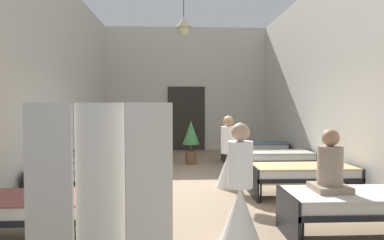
{
  "coord_description": "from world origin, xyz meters",
  "views": [
    {
      "loc": [
        -0.36,
        -6.9,
        1.67
      ],
      "look_at": [
        0.0,
        0.9,
        1.34
      ],
      "focal_mm": 30.89,
      "sensor_mm": 36.0,
      "label": 1
    }
  ],
  "objects_px": {
    "patient_seated_primary": "(125,139)",
    "bed_right_row_0": "(359,203)",
    "privacy_screen": "(100,203)",
    "bed_right_row_2": "(273,157)",
    "nurse_near_aisle": "(228,162)",
    "potted_plant": "(191,137)",
    "bed_left_row_0": "(46,207)",
    "patient_seated_secondary": "(330,168)",
    "bed_left_row_3": "(122,148)",
    "bed_left_row_1": "(88,175)",
    "bed_left_row_2": "(109,158)",
    "bed_right_row_3": "(254,147)",
    "nurse_mid_aisle": "(240,201)",
    "bed_right_row_1": "(303,173)"
  },
  "relations": [
    {
      "from": "bed_right_row_0",
      "to": "bed_left_row_2",
      "type": "bearing_deg",
      "value": 135.93
    },
    {
      "from": "patient_seated_primary",
      "to": "bed_left_row_3",
      "type": "bearing_deg",
      "value": 100.98
    },
    {
      "from": "bed_left_row_1",
      "to": "patient_seated_primary",
      "type": "relative_size",
      "value": 2.37
    },
    {
      "from": "bed_left_row_3",
      "to": "privacy_screen",
      "type": "height_order",
      "value": "privacy_screen"
    },
    {
      "from": "privacy_screen",
      "to": "bed_right_row_2",
      "type": "bearing_deg",
      "value": 50.49
    },
    {
      "from": "bed_left_row_1",
      "to": "bed_left_row_2",
      "type": "bearing_deg",
      "value": 90.0
    },
    {
      "from": "bed_left_row_2",
      "to": "potted_plant",
      "type": "relative_size",
      "value": 1.53
    },
    {
      "from": "bed_right_row_2",
      "to": "patient_seated_primary",
      "type": "xyz_separation_m",
      "value": [
        -3.58,
        0.1,
        0.43
      ]
    },
    {
      "from": "bed_left_row_0",
      "to": "bed_right_row_0",
      "type": "xyz_separation_m",
      "value": [
        3.93,
        0.0,
        0.0
      ]
    },
    {
      "from": "patient_seated_primary",
      "to": "bed_right_row_0",
      "type": "bearing_deg",
      "value": -47.45
    },
    {
      "from": "bed_right_row_2",
      "to": "potted_plant",
      "type": "distance_m",
      "value": 2.52
    },
    {
      "from": "patient_seated_secondary",
      "to": "bed_right_row_2",
      "type": "bearing_deg",
      "value": 84.62
    },
    {
      "from": "bed_right_row_2",
      "to": "patient_seated_secondary",
      "type": "bearing_deg",
      "value": -95.38
    },
    {
      "from": "bed_left_row_2",
      "to": "nurse_near_aisle",
      "type": "height_order",
      "value": "nurse_near_aisle"
    },
    {
      "from": "bed_right_row_0",
      "to": "nurse_mid_aisle",
      "type": "relative_size",
      "value": 1.28
    },
    {
      "from": "bed_right_row_3",
      "to": "patient_seated_primary",
      "type": "relative_size",
      "value": 2.37
    },
    {
      "from": "bed_left_row_0",
      "to": "bed_left_row_1",
      "type": "height_order",
      "value": "same"
    },
    {
      "from": "bed_left_row_3",
      "to": "potted_plant",
      "type": "relative_size",
      "value": 1.53
    },
    {
      "from": "nurse_near_aisle",
      "to": "patient_seated_primary",
      "type": "bearing_deg",
      "value": -120.79
    },
    {
      "from": "patient_seated_secondary",
      "to": "bed_right_row_0",
      "type": "bearing_deg",
      "value": -13.63
    },
    {
      "from": "bed_left_row_1",
      "to": "nurse_mid_aisle",
      "type": "distance_m",
      "value": 3.14
    },
    {
      "from": "bed_right_row_2",
      "to": "privacy_screen",
      "type": "distance_m",
      "value": 5.87
    },
    {
      "from": "bed_left_row_0",
      "to": "patient_seated_primary",
      "type": "relative_size",
      "value": 2.37
    },
    {
      "from": "bed_right_row_0",
      "to": "bed_right_row_2",
      "type": "xyz_separation_m",
      "value": [
        0.0,
        3.8,
        0.0
      ]
    },
    {
      "from": "bed_right_row_1",
      "to": "bed_right_row_2",
      "type": "relative_size",
      "value": 1.0
    },
    {
      "from": "patient_seated_primary",
      "to": "potted_plant",
      "type": "relative_size",
      "value": 0.64
    },
    {
      "from": "patient_seated_secondary",
      "to": "privacy_screen",
      "type": "distance_m",
      "value": 2.94
    },
    {
      "from": "bed_left_row_2",
      "to": "bed_right_row_2",
      "type": "bearing_deg",
      "value": 0.0
    },
    {
      "from": "bed_left_row_3",
      "to": "bed_left_row_1",
      "type": "bearing_deg",
      "value": -90.0
    },
    {
      "from": "nurse_mid_aisle",
      "to": "potted_plant",
      "type": "distance_m",
      "value": 5.59
    },
    {
      "from": "bed_right_row_0",
      "to": "bed_left_row_3",
      "type": "height_order",
      "value": "same"
    },
    {
      "from": "bed_right_row_3",
      "to": "bed_right_row_2",
      "type": "bearing_deg",
      "value": -90.0
    },
    {
      "from": "bed_right_row_0",
      "to": "patient_seated_primary",
      "type": "xyz_separation_m",
      "value": [
        -3.58,
        3.9,
        0.43
      ]
    },
    {
      "from": "bed_left_row_1",
      "to": "bed_left_row_2",
      "type": "relative_size",
      "value": 1.0
    },
    {
      "from": "bed_right_row_2",
      "to": "nurse_near_aisle",
      "type": "xyz_separation_m",
      "value": [
        -1.27,
        -1.16,
        0.09
      ]
    },
    {
      "from": "bed_right_row_0",
      "to": "privacy_screen",
      "type": "bearing_deg",
      "value": -157.25
    },
    {
      "from": "bed_right_row_2",
      "to": "patient_seated_primary",
      "type": "height_order",
      "value": "patient_seated_primary"
    },
    {
      "from": "bed_left_row_3",
      "to": "privacy_screen",
      "type": "distance_m",
      "value": 7.02
    },
    {
      "from": "bed_left_row_2",
      "to": "nurse_mid_aisle",
      "type": "distance_m",
      "value": 4.62
    },
    {
      "from": "bed_left_row_0",
      "to": "bed_right_row_0",
      "type": "bearing_deg",
      "value": 0.0
    },
    {
      "from": "nurse_mid_aisle",
      "to": "bed_right_row_3",
      "type": "bearing_deg",
      "value": -83.69
    },
    {
      "from": "patient_seated_primary",
      "to": "privacy_screen",
      "type": "bearing_deg",
      "value": -83.35
    },
    {
      "from": "bed_left_row_1",
      "to": "bed_right_row_3",
      "type": "xyz_separation_m",
      "value": [
        3.93,
        3.8,
        0.0
      ]
    },
    {
      "from": "bed_right_row_0",
      "to": "potted_plant",
      "type": "bearing_deg",
      "value": 109.53
    },
    {
      "from": "bed_right_row_1",
      "to": "nurse_mid_aisle",
      "type": "relative_size",
      "value": 1.28
    },
    {
      "from": "bed_right_row_0",
      "to": "nurse_near_aisle",
      "type": "bearing_deg",
      "value": 115.65
    },
    {
      "from": "bed_left_row_0",
      "to": "nurse_near_aisle",
      "type": "bearing_deg",
      "value": 44.82
    },
    {
      "from": "bed_right_row_2",
      "to": "patient_seated_primary",
      "type": "relative_size",
      "value": 2.37
    },
    {
      "from": "bed_right_row_3",
      "to": "privacy_screen",
      "type": "distance_m",
      "value": 7.57
    },
    {
      "from": "nurse_near_aisle",
      "to": "patient_seated_secondary",
      "type": "bearing_deg",
      "value": 17.51
    }
  ]
}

